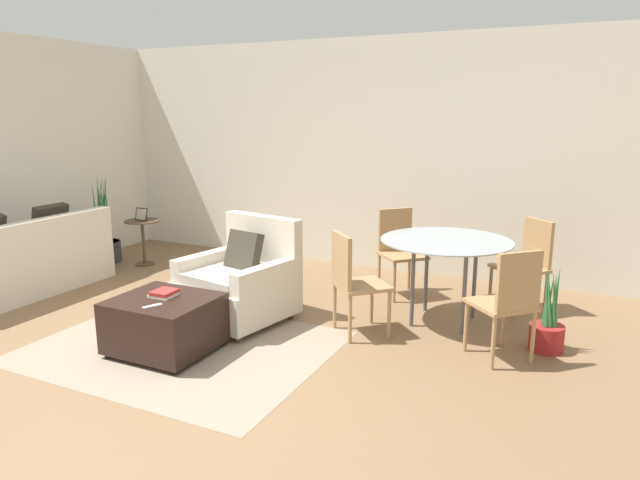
{
  "coord_description": "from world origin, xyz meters",
  "views": [
    {
      "loc": [
        2.76,
        -2.74,
        1.9
      ],
      "look_at": [
        0.56,
        1.84,
        0.75
      ],
      "focal_mm": 32.0,
      "sensor_mm": 36.0,
      "label": 1
    }
  ],
  "objects_px": {
    "ottoman": "(165,323)",
    "tv_remote_primary": "(153,306)",
    "picture_frame": "(141,214)",
    "dining_chair_near_left": "(352,277)",
    "book_stack": "(164,293)",
    "potted_plant_small": "(548,327)",
    "dining_chair_near_right": "(509,298)",
    "armchair": "(240,283)",
    "dining_chair_far_right": "(528,259)",
    "couch": "(17,267)",
    "side_table": "(143,234)",
    "dining_chair_far_left": "(399,246)",
    "potted_plant": "(105,241)",
    "dining_table": "(446,249)"
  },
  "relations": [
    {
      "from": "ottoman",
      "to": "tv_remote_primary",
      "type": "distance_m",
      "value": 0.29
    },
    {
      "from": "picture_frame",
      "to": "dining_chair_near_left",
      "type": "xyz_separation_m",
      "value": [
        3.25,
        -1.0,
        -0.13
      ]
    },
    {
      "from": "ottoman",
      "to": "picture_frame",
      "type": "bearing_deg",
      "value": 135.76
    },
    {
      "from": "book_stack",
      "to": "dining_chair_near_left",
      "type": "bearing_deg",
      "value": 37.3
    },
    {
      "from": "potted_plant_small",
      "to": "dining_chair_near_right",
      "type": "bearing_deg",
      "value": -126.39
    },
    {
      "from": "armchair",
      "to": "dining_chair_far_right",
      "type": "relative_size",
      "value": 1.14
    },
    {
      "from": "couch",
      "to": "side_table",
      "type": "bearing_deg",
      "value": 75.15
    },
    {
      "from": "picture_frame",
      "to": "dining_chair_far_left",
      "type": "distance_m",
      "value": 3.27
    },
    {
      "from": "dining_chair_far_right",
      "to": "potted_plant_small",
      "type": "height_order",
      "value": "dining_chair_far_right"
    },
    {
      "from": "potted_plant",
      "to": "dining_chair_far_right",
      "type": "bearing_deg",
      "value": 4.28
    },
    {
      "from": "potted_plant_small",
      "to": "book_stack",
      "type": "bearing_deg",
      "value": -154.79
    },
    {
      "from": "armchair",
      "to": "dining_chair_far_right",
      "type": "bearing_deg",
      "value": 30.28
    },
    {
      "from": "book_stack",
      "to": "potted_plant",
      "type": "relative_size",
      "value": 0.17
    },
    {
      "from": "picture_frame",
      "to": "dining_chair_near_right",
      "type": "distance_m",
      "value": 4.65
    },
    {
      "from": "tv_remote_primary",
      "to": "picture_frame",
      "type": "xyz_separation_m",
      "value": [
        -2.1,
        2.18,
        0.19
      ]
    },
    {
      "from": "ottoman",
      "to": "potted_plant",
      "type": "bearing_deg",
      "value": 143.99
    },
    {
      "from": "tv_remote_primary",
      "to": "picture_frame",
      "type": "distance_m",
      "value": 3.03
    },
    {
      "from": "armchair",
      "to": "dining_chair_far_right",
      "type": "height_order",
      "value": "armchair"
    },
    {
      "from": "couch",
      "to": "side_table",
      "type": "height_order",
      "value": "couch"
    },
    {
      "from": "potted_plant",
      "to": "dining_chair_far_left",
      "type": "height_order",
      "value": "potted_plant"
    },
    {
      "from": "side_table",
      "to": "dining_chair_near_right",
      "type": "height_order",
      "value": "dining_chair_near_right"
    },
    {
      "from": "tv_remote_primary",
      "to": "dining_chair_near_left",
      "type": "height_order",
      "value": "dining_chair_near_left"
    },
    {
      "from": "tv_remote_primary",
      "to": "potted_plant",
      "type": "xyz_separation_m",
      "value": [
        -2.66,
        2.08,
        -0.18
      ]
    },
    {
      "from": "armchair",
      "to": "dining_chair_far_left",
      "type": "relative_size",
      "value": 1.14
    },
    {
      "from": "armchair",
      "to": "book_stack",
      "type": "distance_m",
      "value": 0.87
    },
    {
      "from": "dining_chair_far_left",
      "to": "dining_chair_far_right",
      "type": "relative_size",
      "value": 1.0
    },
    {
      "from": "book_stack",
      "to": "dining_chair_far_left",
      "type": "height_order",
      "value": "dining_chair_far_left"
    },
    {
      "from": "potted_plant",
      "to": "dining_chair_near_right",
      "type": "relative_size",
      "value": 1.29
    },
    {
      "from": "book_stack",
      "to": "dining_chair_near_right",
      "type": "xyz_separation_m",
      "value": [
        2.52,
        0.95,
        0.04
      ]
    },
    {
      "from": "ottoman",
      "to": "dining_chair_near_left",
      "type": "xyz_separation_m",
      "value": [
        1.21,
        0.99,
        0.27
      ]
    },
    {
      "from": "dining_chair_near_left",
      "to": "dining_chair_far_right",
      "type": "bearing_deg",
      "value": 45.0
    },
    {
      "from": "armchair",
      "to": "dining_table",
      "type": "xyz_separation_m",
      "value": [
        1.72,
        0.74,
        0.35
      ]
    },
    {
      "from": "dining_chair_near_left",
      "to": "dining_chair_far_right",
      "type": "xyz_separation_m",
      "value": [
        1.28,
        1.28,
        0.0
      ]
    },
    {
      "from": "couch",
      "to": "armchair",
      "type": "relative_size",
      "value": 1.86
    },
    {
      "from": "book_stack",
      "to": "dining_chair_far_right",
      "type": "bearing_deg",
      "value": 41.44
    },
    {
      "from": "book_stack",
      "to": "dining_table",
      "type": "height_order",
      "value": "dining_table"
    },
    {
      "from": "armchair",
      "to": "book_stack",
      "type": "bearing_deg",
      "value": -100.79
    },
    {
      "from": "potted_plant",
      "to": "potted_plant_small",
      "type": "distance_m",
      "value": 5.4
    },
    {
      "from": "potted_plant_small",
      "to": "armchair",
      "type": "bearing_deg",
      "value": -169.94
    },
    {
      "from": "ottoman",
      "to": "dining_table",
      "type": "height_order",
      "value": "dining_table"
    },
    {
      "from": "book_stack",
      "to": "dining_chair_near_left",
      "type": "xyz_separation_m",
      "value": [
        1.24,
        0.95,
        0.04
      ]
    },
    {
      "from": "tv_remote_primary",
      "to": "couch",
      "type": "bearing_deg",
      "value": 164.26
    },
    {
      "from": "dining_table",
      "to": "potted_plant_small",
      "type": "distance_m",
      "value": 1.08
    },
    {
      "from": "armchair",
      "to": "picture_frame",
      "type": "distance_m",
      "value": 2.45
    },
    {
      "from": "dining_chair_near_right",
      "to": "potted_plant_small",
      "type": "bearing_deg",
      "value": 53.61
    },
    {
      "from": "tv_remote_primary",
      "to": "ottoman",
      "type": "bearing_deg",
      "value": 107.63
    },
    {
      "from": "dining_chair_far_left",
      "to": "dining_chair_near_right",
      "type": "bearing_deg",
      "value": -45.0
    },
    {
      "from": "tv_remote_primary",
      "to": "potted_plant_small",
      "type": "relative_size",
      "value": 0.21
    },
    {
      "from": "side_table",
      "to": "dining_table",
      "type": "height_order",
      "value": "dining_table"
    },
    {
      "from": "armchair",
      "to": "dining_chair_near_left",
      "type": "bearing_deg",
      "value": 5.09
    }
  ]
}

